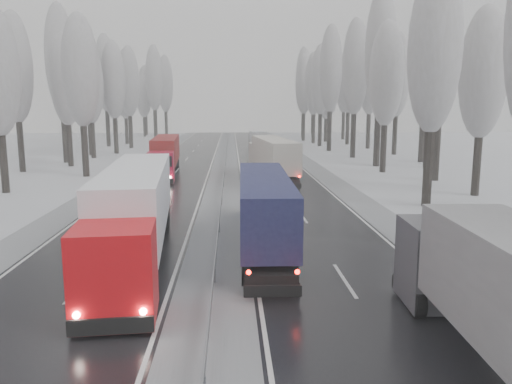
{
  "coord_description": "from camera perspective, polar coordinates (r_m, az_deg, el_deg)",
  "views": [
    {
      "loc": [
        0.71,
        -7.05,
        6.94
      ],
      "look_at": [
        2.1,
        20.61,
        2.2
      ],
      "focal_mm": 35.0,
      "sensor_mm": 36.0,
      "label": 1
    }
  ],
  "objects": [
    {
      "name": "carriageway_right",
      "position": [
        37.97,
        4.05,
        -0.82
      ],
      "size": [
        7.5,
        200.0,
        0.03
      ],
      "primitive_type": "cube",
      "color": "black",
      "rests_on": "ground"
    },
    {
      "name": "carriageway_left",
      "position": [
        38.16,
        -11.81,
        -0.95
      ],
      "size": [
        7.5,
        200.0,
        0.03
      ],
      "primitive_type": "cube",
      "color": "black",
      "rests_on": "ground"
    },
    {
      "name": "median_slush",
      "position": [
        37.7,
        -3.9,
        -0.89
      ],
      "size": [
        3.0,
        200.0,
        0.04
      ],
      "primitive_type": "cube",
      "color": "gray",
      "rests_on": "ground"
    },
    {
      "name": "shoulder_right",
      "position": [
        38.87,
        11.31,
        -0.74
      ],
      "size": [
        2.4,
        200.0,
        0.04
      ],
      "primitive_type": "cube",
      "color": "gray",
      "rests_on": "ground"
    },
    {
      "name": "shoulder_left",
      "position": [
        39.24,
        -18.97,
        -0.98
      ],
      "size": [
        2.4,
        200.0,
        0.04
      ],
      "primitive_type": "cube",
      "color": "gray",
      "rests_on": "ground"
    },
    {
      "name": "median_guardrail",
      "position": [
        37.59,
        -3.91,
        -0.03
      ],
      "size": [
        0.12,
        200.0,
        0.76
      ],
      "color": "slate",
      "rests_on": "ground"
    },
    {
      "name": "tree_18",
      "position": [
        36.97,
        19.76,
        15.0
      ],
      "size": [
        3.6,
        3.6,
        16.58
      ],
      "color": "black",
      "rests_on": "ground"
    },
    {
      "name": "tree_19",
      "position": [
        42.77,
        24.56,
        12.17
      ],
      "size": [
        3.6,
        3.6,
        14.57
      ],
      "color": "black",
      "rests_on": "ground"
    },
    {
      "name": "tree_20",
      "position": [
        45.7,
        19.77,
        13.18
      ],
      "size": [
        3.6,
        3.6,
        15.71
      ],
      "color": "black",
      "rests_on": "ground"
    },
    {
      "name": "tree_21",
      "position": [
        50.39,
        20.53,
        14.88
      ],
      "size": [
        3.6,
        3.6,
        18.62
      ],
      "color": "black",
      "rests_on": "ground"
    },
    {
      "name": "tree_22",
      "position": [
        55.22,
        14.69,
        12.83
      ],
      "size": [
        3.6,
        3.6,
        15.86
      ],
      "color": "black",
      "rests_on": "ground"
    },
    {
      "name": "tree_23",
      "position": [
        61.02,
        19.23,
        10.9
      ],
      "size": [
        3.6,
        3.6,
        13.55
      ],
      "color": "black",
      "rests_on": "ground"
    },
    {
      "name": "tree_24",
      "position": [
        60.89,
        14.05,
        15.32
      ],
      "size": [
        3.6,
        3.6,
        20.49
      ],
      "color": "black",
      "rests_on": "ground"
    },
    {
      "name": "tree_25",
      "position": [
        66.82,
        18.87,
        14.0
      ],
      "size": [
        3.6,
        3.6,
        19.44
      ],
      "color": "black",
      "rests_on": "ground"
    },
    {
      "name": "tree_26",
      "position": [
        70.56,
        11.28,
        13.73
      ],
      "size": [
        3.6,
        3.6,
        18.78
      ],
      "color": "black",
      "rests_on": "ground"
    },
    {
      "name": "tree_27",
      "position": [
        76.33,
        15.86,
        12.67
      ],
      "size": [
        3.6,
        3.6,
        17.62
      ],
      "color": "black",
      "rests_on": "ground"
    },
    {
      "name": "tree_28",
      "position": [
        80.74,
        8.54,
        13.65
      ],
      "size": [
        3.6,
        3.6,
        19.62
      ],
      "color": "black",
      "rests_on": "ground"
    },
    {
      "name": "tree_29",
      "position": [
        86.27,
        12.92,
        12.62
      ],
      "size": [
        3.6,
        3.6,
        18.11
      ],
      "color": "black",
      "rests_on": "ground"
    },
    {
      "name": "tree_30",
      "position": [
        90.28,
        7.43,
        12.54
      ],
      "size": [
        3.6,
        3.6,
        17.86
      ],
      "color": "black",
      "rests_on": "ground"
    },
    {
      "name": "tree_31",
      "position": [
        95.41,
        10.58,
        12.57
      ],
      "size": [
        3.6,
        3.6,
        18.58
      ],
      "color": "black",
      "rests_on": "ground"
    },
    {
      "name": "tree_32",
      "position": [
        97.66,
        6.66,
        12.14
      ],
      "size": [
        3.6,
        3.6,
        17.33
      ],
      "color": "black",
      "rests_on": "ground"
    },
    {
      "name": "tree_33",
      "position": [
        102.09,
        8.04,
        10.92
      ],
      "size": [
        3.6,
        3.6,
        14.33
      ],
      "color": "black",
      "rests_on": "ground"
    },
    {
      "name": "tree_34",
      "position": [
        104.55,
        5.52,
        12.1
      ],
      "size": [
        3.6,
        3.6,
        17.63
      ],
      "color": "black",
      "rests_on": "ground"
    },
    {
      "name": "tree_35",
      "position": [
        110.18,
        10.07,
        12.08
      ],
      "size": [
        3.6,
        3.6,
        18.25
      ],
      "color": "black",
      "rests_on": "ground"
    },
    {
      "name": "tree_36",
      "position": [
        114.55,
        5.46,
        12.71
      ],
      "size": [
        3.6,
        3.6,
        20.23
      ],
      "color": "black",
      "rests_on": "ground"
    },
    {
      "name": "tree_37",
      "position": [
        119.56,
        8.54,
        11.34
      ],
      "size": [
        3.6,
        3.6,
        16.37
      ],
      "color": "black",
      "rests_on": "ground"
    },
    {
      "name": "tree_38",
      "position": [
        125.17,
        5.53,
        11.8
      ],
      "size": [
        3.6,
        3.6,
        17.97
      ],
      "color": "black",
      "rests_on": "ground"
    },
    {
      "name": "tree_39",
      "position": [
        129.52,
        6.52,
        11.2
      ],
      "size": [
        3.6,
        3.6,
        16.19
      ],
      "color": "black",
      "rests_on": "ground"
    },
    {
      "name": "tree_62",
      "position": [
        52.96,
        -19.43,
        12.87
      ],
      "size": [
        3.6,
        3.6,
        16.04
      ],
      "color": "black",
      "rests_on": "ground"
    },
    {
      "name": "tree_63",
      "position": [
        59.38,
        -25.86,
        12.58
      ],
      "size": [
        3.6,
        3.6,
        16.88
      ],
      "color": "black",
      "rests_on": "ground"
    },
    {
      "name": "tree_64",
      "position": [
        62.78,
        -20.92,
        11.84
      ],
      "size": [
        3.6,
        3.6,
        15.42
      ],
      "color": "black",
      "rests_on": "ground"
    },
    {
      "name": "tree_65",
      "position": [
        67.3,
        -21.48,
        13.84
      ],
      "size": [
        3.6,
        3.6,
        19.48
      ],
      "color": "black",
      "rests_on": "ground"
    },
    {
      "name": "tree_66",
      "position": [
        71.98,
        -18.45,
        11.53
      ],
      "size": [
        3.6,
        3.6,
        15.23
      ],
      "color": "black",
      "rests_on": "ground"
    },
    {
      "name": "tree_67",
      "position": [
        76.25,
        -18.71,
        12.29
      ],
      "size": [
        3.6,
        3.6,
        17.09
      ],
      "color": "black",
      "rests_on": "ground"
    },
    {
      "name": "tree_68",
      "position": [
        78.2,
        -16.01,
        12.13
      ],
      "size": [
        3.6,
        3.6,
        16.65
      ],
      "color": "black",
      "rests_on": "ground"
    },
    {
      "name": "tree_69",
      "position": [
        83.35,
        -18.76,
        13.01
      ],
      "size": [
        3.6,
        3.6,
        19.35
      ],
      "color": "black",
      "rests_on": "ground"
    },
    {
      "name": "tree_70",
      "position": [
        88.01,
        -14.35,
        12.08
      ],
      "size": [
        3.6,
        3.6,
        17.09
      ],
      "color": "black",
      "rests_on": "ground"
    },
    {
      "name": "tree_71",
      "position": [
        93.01,
        -16.85,
        12.81
      ],
      "size": [
        3.6,
        3.6,
        19.61
      ],
      "color": "black",
      "rests_on": "ground"
    },
    {
      "name": "tree_72",
      "position": [
        97.63,
        -14.75,
        11.05
      ],
      "size": [
        3.6,
        3.6,
        15.11
      ],
      "color": "black",
      "rests_on": "ground"
    },
    {
      "name": "tree_73",
      "position": [
        102.19,
        -15.94,
        11.68
      ],
      "size": [
        3.6,
        3.6,
        17.22
      ],
      "color": "black",
      "rests_on": "ground"
    },
    {
      "name": "tree_74",
      "position": [
        107.7,
        -11.57,
        12.57
      ],
      "size": [
        3.6,
        3.6,
        19.68
      ],
      "color": "black",
      "rests_on": "ground"
    },
    {
      "name": "tree_75",
      "position": [
        113.27,
        -15.92,
        11.9
      ],
      "size": [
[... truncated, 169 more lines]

